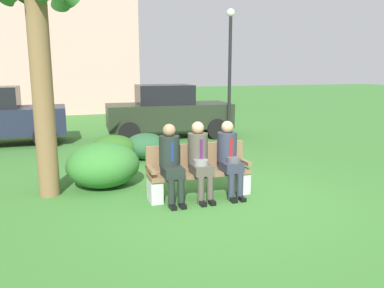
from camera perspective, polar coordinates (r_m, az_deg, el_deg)
ground_plane at (r=6.60m, az=4.80°, el=-8.08°), size 80.00×80.00×0.00m
park_bench at (r=6.60m, az=0.97°, el=-4.24°), size 1.78×0.44×0.90m
seated_man_left at (r=6.25m, az=-3.17°, el=-2.25°), size 0.34×0.72×1.29m
seated_man_middle at (r=6.40m, az=1.13°, el=-1.89°), size 0.34×0.72×1.30m
seated_man_right at (r=6.60m, az=5.58°, el=-1.59°), size 0.34×0.72×1.29m
palm_tree_tall at (r=6.89m, az=-22.11°, el=16.85°), size 1.44×1.47×4.29m
shrub_near_bench at (r=9.38m, az=-6.94°, el=-0.32°), size 1.02×0.93×0.64m
shrub_mid_lawn at (r=9.16m, az=-11.56°, el=-0.70°), size 1.03×0.95×0.65m
shrub_far_lawn at (r=7.28m, az=-13.13°, el=-3.04°), size 1.35×1.23×0.84m
parked_car_far at (r=12.27m, az=-3.60°, el=4.89°), size 3.98×1.89×1.68m
street_lamp at (r=11.87m, az=5.68°, el=12.10°), size 0.24×0.24×3.92m
building_backdrop at (r=22.43m, az=-24.42°, el=16.33°), size 11.68×6.79×9.09m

